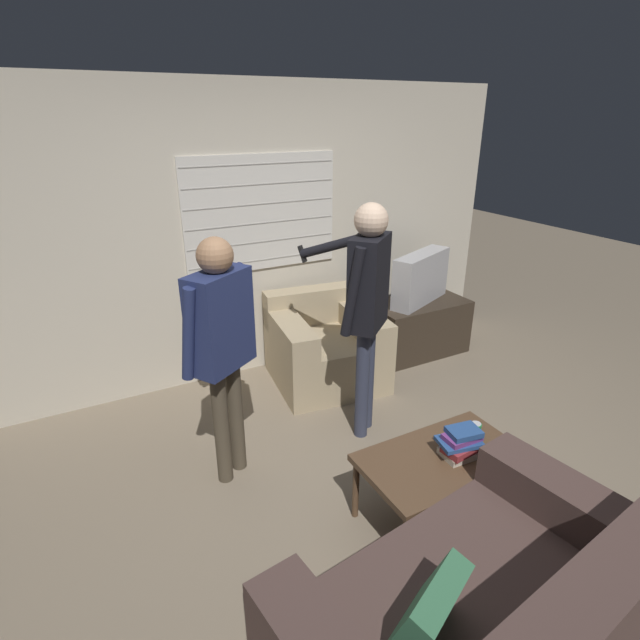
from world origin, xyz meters
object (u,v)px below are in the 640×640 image
Objects in this scene: armchair_beige at (325,347)px; coffee_table at (442,462)px; spare_remote at (474,445)px; soda_can at (475,432)px; couch_blue at (488,633)px; tv at (420,278)px; book_stack at (461,444)px; person_right_standing at (366,295)px; person_left_standing at (220,334)px.

coffee_table is at bearing 90.77° from armchair_beige.
coffee_table is at bearing 177.52° from spare_remote.
coffee_table is at bearing -174.49° from soda_can.
soda_can is at bearing 5.51° from coffee_table.
couch_blue is 13.80× the size of soda_can.
armchair_beige is 1.85m from spare_remote.
tv reaches higher than book_stack.
tv is (1.32, 1.88, 0.39)m from coffee_table.
couch_blue reaches higher than armchair_beige.
armchair_beige is 1.81m from soda_can.
couch_blue is at bearing -120.24° from coffee_table.
spare_remote is at bearing -5.16° from coffee_table.
tv reaches higher than couch_blue.
soda_can is at bearing 99.08° from armchair_beige.
person_right_standing reaches higher than soda_can.
person_left_standing is at bearing 142.49° from spare_remote.
book_stack is (1.06, -1.03, -0.51)m from person_left_standing.
spare_remote is (-0.05, -0.05, -0.05)m from soda_can.
coffee_table is 1.21× the size of tv.
couch_blue reaches higher than soda_can.
person_left_standing is at bearing 142.17° from soda_can.
book_stack is at bearing -76.30° from person_left_standing.
armchair_beige is 1.20m from tv.
person_left_standing reaches higher than spare_remote.
person_left_standing is at bearing 42.75° from armchair_beige.
tv is at bearing 62.63° from spare_remote.
coffee_table is at bearing 52.17° from couch_blue.
person_left_standing reaches higher than armchair_beige.
person_right_standing is at bearing 88.57° from armchair_beige.
tv is 0.48× the size of person_left_standing.
person_right_standing reaches higher than person_left_standing.
person_left_standing is at bearing 96.82° from couch_blue.
couch_blue is at bearing -125.84° from book_stack.
spare_remote is at bearing -72.48° from person_left_standing.
armchair_beige is 0.59× the size of person_right_standing.
tv is (1.82, 2.74, 0.45)m from couch_blue.
armchair_beige is at bearing 41.07° from person_right_standing.
couch_blue is 1.11m from spare_remote.
book_stack is 0.19m from soda_can.
spare_remote is at bearing -135.78° from soda_can.
spare_remote is (0.13, 0.02, -0.07)m from book_stack.
couch_blue reaches higher than coffee_table.
couch_blue is 6.54× the size of book_stack.
book_stack is at bearing -168.28° from spare_remote.
couch_blue is 1.82× the size of coffee_table.
couch_blue is 3.32m from tv.
tv is (1.10, 0.06, 0.47)m from armchair_beige.
tv is 1.56m from person_right_standing.
soda_can is at bearing 20.60° from book_stack.
soda_can is 0.96× the size of spare_remote.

